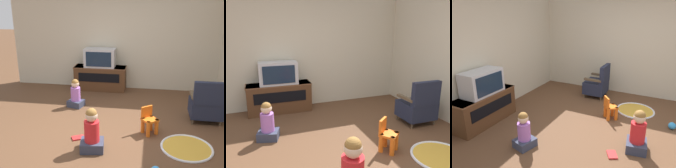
# 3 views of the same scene
# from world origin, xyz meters

# --- Properties ---
(ground_plane) EXTENTS (30.00, 30.00, 0.00)m
(ground_plane) POSITION_xyz_m (0.00, 0.00, 0.00)
(ground_plane) COLOR brown
(wall_back) EXTENTS (5.44, 0.12, 2.63)m
(wall_back) POSITION_xyz_m (-0.28, 2.60, 1.32)
(wall_back) COLOR beige
(wall_back) RESTS_ON ground_plane
(tv_cabinet) EXTENTS (1.33, 0.45, 0.62)m
(tv_cabinet) POSITION_xyz_m (-0.61, 2.30, 0.32)
(tv_cabinet) COLOR #4C2D19
(tv_cabinet) RESTS_ON ground_plane
(television) EXTENTS (0.77, 0.42, 0.46)m
(television) POSITION_xyz_m (-0.61, 2.28, 0.85)
(television) COLOR #B7B7BC
(television) RESTS_ON tv_cabinet
(black_armchair) EXTENTS (0.59, 0.54, 0.85)m
(black_armchair) POSITION_xyz_m (1.75, 0.78, 0.33)
(black_armchair) COLOR brown
(black_armchair) RESTS_ON ground_plane
(yellow_kid_chair) EXTENTS (0.34, 0.33, 0.48)m
(yellow_kid_chair) POSITION_xyz_m (0.68, 0.14, 0.21)
(yellow_kid_chair) COLOR orange
(yellow_kid_chair) RESTS_ON ground_plane
(play_mat) EXTENTS (0.83, 0.83, 0.04)m
(play_mat) POSITION_xyz_m (1.29, -0.28, 0.01)
(play_mat) COLOR gold
(play_mat) RESTS_ON ground_plane
(child_watching_center) EXTENTS (0.38, 0.35, 0.62)m
(child_watching_center) POSITION_xyz_m (-0.93, 1.11, 0.27)
(child_watching_center) COLOR #33384C
(child_watching_center) RESTS_ON ground_plane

